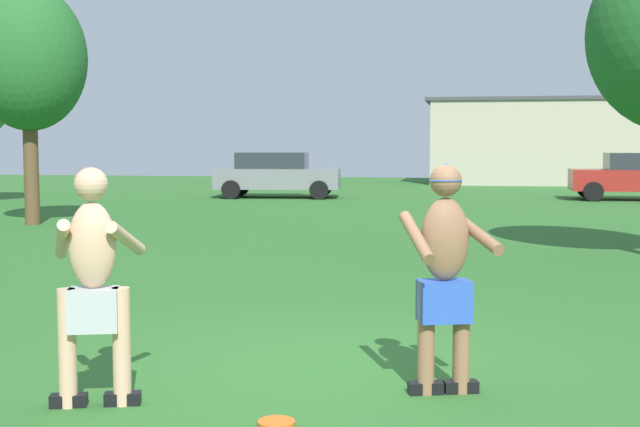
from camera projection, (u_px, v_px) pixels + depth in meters
ground_plane at (332, 366)px, 7.17m from camera, size 80.00×80.00×0.00m
player_with_cap at (445, 267)px, 6.31m from camera, size 0.79×0.71×1.74m
player_in_gray at (93, 281)px, 6.03m from camera, size 0.75×0.69×1.72m
frisbee at (276, 423)px, 5.68m from camera, size 0.25×0.25×0.03m
car_gray_near_post at (277, 174)px, 29.46m from camera, size 4.46×2.37×1.58m
car_red_mid_lot at (639, 176)px, 28.10m from camera, size 4.32×2.06×1.58m
outbuilding_behind_lot at (571, 141)px, 39.10m from camera, size 13.33×4.64×3.97m
tree_behind_players at (28, 59)px, 19.41m from camera, size 2.67×2.67×5.55m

